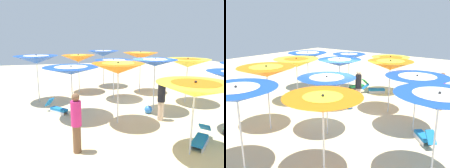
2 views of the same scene
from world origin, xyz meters
The scene contains 19 objects.
ground centered at (0.00, 0.00, -0.02)m, with size 38.43×38.43×0.04m, color beige.
beach_umbrella_0 centered at (-4.82, -0.45, 2.28)m, with size 2.09×2.09×2.53m.
beach_umbrella_1 centered at (-3.61, -2.27, 2.09)m, with size 2.01×2.01×2.36m.
beach_umbrella_2 centered at (-2.04, -4.55, 2.22)m, with size 2.17×2.17×2.48m.
beach_umbrella_3 centered at (-2.60, 1.37, 2.27)m, with size 2.08×2.08×2.51m.
beach_umbrella_4 centered at (-1.54, -0.61, 1.96)m, with size 2.06×2.06×2.21m.
beach_umbrella_5 centered at (0.65, -3.01, 1.99)m, with size 2.29×2.29×2.20m.
beach_umbrella_6 centered at (0.12, 2.78, 2.07)m, with size 2.17×2.17×2.33m.
beach_umbrella_7 centered at (0.80, 0.65, 2.22)m, with size 1.96×1.96×2.43m.
beach_umbrella_8 centered at (1.82, -1.36, 2.18)m, with size 1.98×1.98×2.43m.
beach_umbrella_9 centered at (2.32, 4.23, 2.05)m, with size 2.29×2.29×2.29m.
beach_umbrella_10 centered at (3.69, 2.21, 2.01)m, with size 1.95×1.95×2.23m.
beach_umbrella_11 centered at (4.54, -0.01, 1.91)m, with size 2.10×2.10×2.16m.
lounger_0 centered at (0.02, -3.65, 0.21)m, with size 1.07×1.04×0.63m.
lounger_1 centered at (4.13, 0.67, 0.20)m, with size 1.11×1.22×0.54m.
lounger_2 centered at (4.22, 1.88, 0.20)m, with size 1.26×0.80×0.56m.
beachgoer_0 centered at (3.59, -3.11, 0.93)m, with size 0.30×0.30×1.78m.
beachgoer_1 centered at (1.99, 0.40, 0.89)m, with size 0.30×0.30×1.70m.
beach_ball centered at (1.10, 0.27, 0.18)m, with size 0.35×0.35×0.35m, color #337FE5.
Camera 2 is at (-7.83, -6.08, 4.11)m, focal length 39.25 mm.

